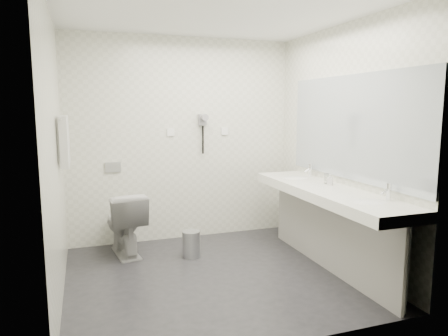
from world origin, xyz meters
name	(u,v)px	position (x,y,z in m)	size (l,w,h in m)	color
floor	(215,276)	(0.00, 0.00, 0.00)	(2.80, 2.80, 0.00)	#242428
ceiling	(214,12)	(0.00, 0.00, 2.50)	(2.80, 2.80, 0.00)	white
wall_back	(183,140)	(0.00, 1.30, 1.25)	(2.80, 2.80, 0.00)	silver
wall_front	(275,169)	(0.00, -1.30, 1.25)	(2.80, 2.80, 0.00)	silver
wall_left	(55,156)	(-1.40, 0.00, 1.25)	(2.60, 2.60, 0.00)	silver
wall_right	(340,146)	(1.40, 0.00, 1.25)	(2.60, 2.60, 0.00)	silver
vanity_counter	(327,193)	(1.12, -0.20, 0.80)	(0.55, 2.20, 0.10)	white
vanity_panel	(328,233)	(1.15, -0.20, 0.38)	(0.03, 2.15, 0.75)	#9B9892
vanity_post_near	(405,271)	(1.18, -1.24, 0.38)	(0.06, 0.06, 0.75)	silver
vanity_post_far	(283,210)	(1.18, 0.84, 0.38)	(0.06, 0.06, 0.75)	silver
mirror	(352,128)	(1.39, -0.20, 1.45)	(0.02, 2.20, 1.05)	#B2BCC6
basin_near	(370,203)	(1.12, -0.85, 0.83)	(0.40, 0.31, 0.05)	white
basin_far	(295,179)	(1.12, 0.45, 0.83)	(0.40, 0.31, 0.05)	white
faucet_near	(389,192)	(1.32, -0.85, 0.92)	(0.04, 0.04, 0.15)	silver
faucet_far	(311,170)	(1.32, 0.45, 0.92)	(0.04, 0.04, 0.15)	silver
soap_bottle_a	(330,180)	(1.24, -0.07, 0.91)	(0.05, 0.05, 0.11)	white
glass_left	(327,179)	(1.26, 0.01, 0.90)	(0.06, 0.06, 0.11)	silver
toilet	(124,223)	(-0.77, 0.92, 0.36)	(0.40, 0.71, 0.72)	white
flush_plate	(113,167)	(-0.85, 1.29, 0.95)	(0.18, 0.02, 0.12)	#B2B5BA
pedal_bin	(191,245)	(-0.09, 0.58, 0.14)	(0.20, 0.20, 0.28)	#B2B5BA
bin_lid	(191,232)	(-0.09, 0.58, 0.29)	(0.20, 0.20, 0.01)	#B2B5BA
towel_rail	(62,118)	(-1.35, 0.55, 1.55)	(0.02, 0.02, 0.62)	silver
towel_near	(64,142)	(-1.34, 0.41, 1.33)	(0.07, 0.24, 0.48)	silver
towel_far	(65,140)	(-1.34, 0.69, 1.33)	(0.07, 0.24, 0.48)	silver
dryer_cradle	(202,120)	(0.25, 1.27, 1.50)	(0.10, 0.04, 0.14)	gray
dryer_barrel	(204,117)	(0.25, 1.20, 1.53)	(0.08, 0.08, 0.14)	gray
dryer_cord	(203,140)	(0.25, 1.26, 1.25)	(0.02, 0.02, 0.35)	black
switch_plate_a	(171,132)	(-0.15, 1.29, 1.35)	(0.09, 0.02, 0.09)	white
switch_plate_b	(225,131)	(0.55, 1.29, 1.35)	(0.09, 0.02, 0.09)	white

